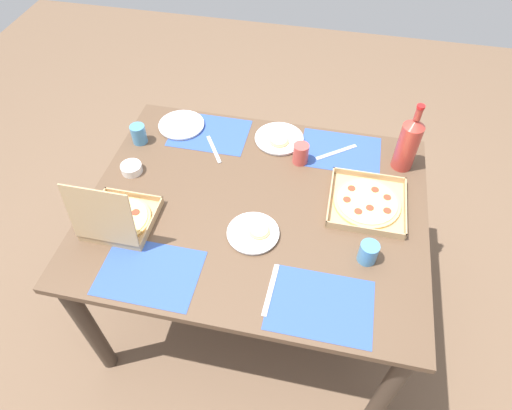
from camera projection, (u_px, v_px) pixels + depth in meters
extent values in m
plane|color=brown|center=(256.00, 298.00, 2.39)|extent=(6.00, 6.00, 0.00)
cylinder|color=#3F3328|center=(391.00, 205.00, 2.33)|extent=(0.07, 0.07, 0.74)
cylinder|color=#3F3328|center=(166.00, 170.00, 2.50)|extent=(0.07, 0.07, 0.74)
cylinder|color=#3F3328|center=(388.00, 390.00, 1.71)|extent=(0.07, 0.07, 0.74)
cylinder|color=#3F3328|center=(89.00, 327.00, 1.88)|extent=(0.07, 0.07, 0.74)
cube|color=brown|center=(256.00, 207.00, 1.82)|extent=(1.37, 1.09, 0.03)
cube|color=#2D4C9E|center=(340.00, 151.00, 2.01)|extent=(0.36, 0.26, 0.00)
cube|color=#2D4C9E|center=(210.00, 133.00, 2.10)|extent=(0.36, 0.26, 0.00)
cube|color=#2D4C9E|center=(320.00, 305.00, 1.51)|extent=(0.36, 0.26, 0.00)
cube|color=#2D4C9E|center=(150.00, 273.00, 1.59)|extent=(0.36, 0.26, 0.00)
cube|color=tan|center=(366.00, 204.00, 1.80)|extent=(0.31, 0.31, 0.01)
cube|color=tan|center=(405.00, 207.00, 1.77)|extent=(0.01, 0.31, 0.03)
cube|color=tan|center=(330.00, 195.00, 1.81)|extent=(0.01, 0.31, 0.03)
cube|color=tan|center=(369.00, 175.00, 1.89)|extent=(0.31, 0.01, 0.03)
cube|color=tan|center=(365.00, 230.00, 1.69)|extent=(0.31, 0.01, 0.03)
cylinder|color=#E0B76B|center=(367.00, 203.00, 1.80)|extent=(0.27, 0.27, 0.01)
cylinder|color=#EFD67F|center=(367.00, 201.00, 1.79)|extent=(0.24, 0.24, 0.00)
cylinder|color=red|center=(347.00, 199.00, 1.79)|extent=(0.03, 0.03, 0.00)
cylinder|color=red|center=(358.00, 211.00, 1.75)|extent=(0.03, 0.03, 0.00)
cylinder|color=red|center=(370.00, 208.00, 1.76)|extent=(0.03, 0.03, 0.00)
cylinder|color=red|center=(387.00, 211.00, 1.75)|extent=(0.03, 0.03, 0.00)
cylinder|color=red|center=(387.00, 197.00, 1.80)|extent=(0.03, 0.03, 0.00)
cylinder|color=red|center=(375.00, 190.00, 1.83)|extent=(0.03, 0.03, 0.00)
cylinder|color=red|center=(352.00, 188.00, 1.83)|extent=(0.03, 0.03, 0.00)
cube|color=tan|center=(123.00, 220.00, 1.75)|extent=(0.25, 0.25, 0.01)
cube|color=tan|center=(152.00, 223.00, 1.72)|extent=(0.01, 0.25, 0.03)
cube|color=tan|center=(93.00, 213.00, 1.75)|extent=(0.01, 0.25, 0.03)
cube|color=tan|center=(134.00, 195.00, 1.81)|extent=(0.25, 0.01, 0.03)
cube|color=tan|center=(109.00, 243.00, 1.66)|extent=(0.25, 0.01, 0.03)
cylinder|color=#E0B76B|center=(123.00, 219.00, 1.74)|extent=(0.22, 0.22, 0.01)
cylinder|color=#EFD67F|center=(122.00, 218.00, 1.73)|extent=(0.20, 0.20, 0.00)
cylinder|color=red|center=(111.00, 213.00, 1.75)|extent=(0.03, 0.03, 0.00)
cylinder|color=red|center=(112.00, 225.00, 1.71)|extent=(0.03, 0.03, 0.00)
cylinder|color=red|center=(127.00, 222.00, 1.72)|extent=(0.03, 0.03, 0.00)
cylinder|color=red|center=(136.00, 212.00, 1.75)|extent=(0.03, 0.03, 0.00)
cylinder|color=red|center=(121.00, 208.00, 1.77)|extent=(0.03, 0.03, 0.00)
cube|color=tan|center=(100.00, 217.00, 1.56)|extent=(0.25, 0.03, 0.25)
cylinder|color=white|center=(253.00, 234.00, 1.70)|extent=(0.19, 0.19, 0.01)
cylinder|color=white|center=(253.00, 233.00, 1.70)|extent=(0.20, 0.20, 0.01)
cylinder|color=#E0B76B|center=(259.00, 231.00, 1.69)|extent=(0.08, 0.08, 0.01)
cylinder|color=#EFD67F|center=(259.00, 230.00, 1.69)|extent=(0.07, 0.07, 0.00)
cylinder|color=white|center=(182.00, 126.00, 2.13)|extent=(0.21, 0.21, 0.01)
cylinder|color=white|center=(181.00, 124.00, 2.12)|extent=(0.22, 0.22, 0.01)
cylinder|color=white|center=(279.00, 139.00, 2.06)|extent=(0.22, 0.22, 0.01)
cylinder|color=white|center=(279.00, 138.00, 2.05)|extent=(0.23, 0.23, 0.01)
cylinder|color=#E0B76B|center=(279.00, 141.00, 2.03)|extent=(0.09, 0.09, 0.01)
cylinder|color=#EFD67F|center=(279.00, 140.00, 2.03)|extent=(0.08, 0.08, 0.00)
cylinder|color=#B2382D|center=(407.00, 147.00, 1.87)|extent=(0.09, 0.09, 0.22)
cone|color=#B2382D|center=(415.00, 123.00, 1.77)|extent=(0.09, 0.09, 0.04)
cylinder|color=#B2382D|center=(419.00, 114.00, 1.74)|extent=(0.03, 0.03, 0.06)
cylinder|color=red|center=(421.00, 107.00, 1.71)|extent=(0.03, 0.03, 0.01)
cylinder|color=#BF4742|center=(301.00, 154.00, 1.94)|extent=(0.07, 0.07, 0.09)
cylinder|color=teal|center=(139.00, 134.00, 2.02)|extent=(0.07, 0.07, 0.09)
cylinder|color=teal|center=(368.00, 252.00, 1.60)|extent=(0.07, 0.07, 0.09)
cylinder|color=white|center=(132.00, 168.00, 1.92)|extent=(0.09, 0.09, 0.04)
cube|color=#B7B7BC|center=(214.00, 149.00, 2.02)|extent=(0.11, 0.17, 0.00)
cube|color=#B7B7BC|center=(271.00, 290.00, 1.55)|extent=(0.03, 0.21, 0.00)
cube|color=#B7B7BC|center=(336.00, 152.00, 2.01)|extent=(0.18, 0.14, 0.00)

